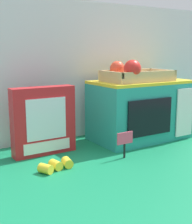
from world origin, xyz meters
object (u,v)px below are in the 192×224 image
object	(u,v)px
toy_microwave	(141,110)
loose_toy_banana	(56,165)
loose_toy_apple	(182,123)
cookie_set_box	(44,121)
price_sign	(125,141)
food_groups_crate	(134,75)

from	to	relation	value
toy_microwave	loose_toy_banana	xyz separation A→B (m)	(-0.49, -0.15, -0.12)
loose_toy_banana	loose_toy_apple	bearing A→B (deg)	12.79
toy_microwave	loose_toy_banana	world-z (taller)	toy_microwave
cookie_set_box	price_sign	bearing A→B (deg)	-40.86
cookie_set_box	price_sign	world-z (taller)	cookie_set_box
food_groups_crate	loose_toy_apple	size ratio (longest dim) A/B	5.17
toy_microwave	cookie_set_box	bearing A→B (deg)	176.48
toy_microwave	loose_toy_apple	xyz separation A→B (m)	(0.30, 0.03, -0.10)
toy_microwave	food_groups_crate	distance (m)	0.17
cookie_set_box	loose_toy_apple	distance (m)	0.77
toy_microwave	cookie_set_box	world-z (taller)	toy_microwave
food_groups_crate	cookie_set_box	distance (m)	0.44
loose_toy_apple	food_groups_crate	bearing A→B (deg)	-173.25
loose_toy_banana	toy_microwave	bearing A→B (deg)	17.19
food_groups_crate	price_sign	bearing A→B (deg)	-135.80
toy_microwave	loose_toy_apple	distance (m)	0.32
food_groups_crate	loose_toy_apple	world-z (taller)	food_groups_crate
food_groups_crate	toy_microwave	bearing A→B (deg)	14.56
cookie_set_box	loose_toy_apple	world-z (taller)	cookie_set_box
toy_microwave	loose_toy_banana	bearing A→B (deg)	-162.81
food_groups_crate	cookie_set_box	world-z (taller)	food_groups_crate
loose_toy_banana	loose_toy_apple	distance (m)	0.81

